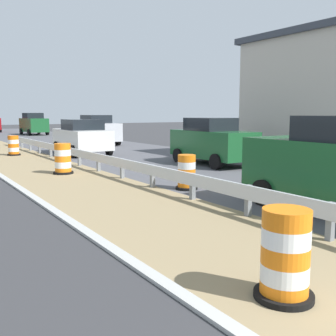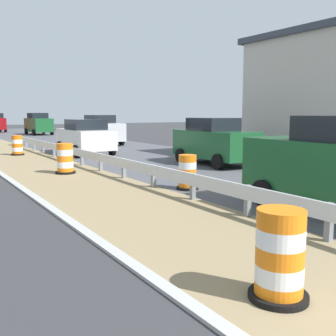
# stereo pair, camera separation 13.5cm
# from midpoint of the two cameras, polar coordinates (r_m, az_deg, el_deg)

# --- Properties ---
(traffic_barrel_nearest) EXTENTS (0.73, 0.73, 1.12)m
(traffic_barrel_nearest) POSITION_cam_midpoint_polar(r_m,az_deg,el_deg) (5.08, 15.83, -12.49)
(traffic_barrel_nearest) COLOR orange
(traffic_barrel_nearest) RESTS_ON ground
(traffic_barrel_close) EXTENTS (0.66, 0.66, 1.04)m
(traffic_barrel_close) POSITION_cam_midpoint_polar(r_m,az_deg,el_deg) (11.68, 2.38, -0.85)
(traffic_barrel_close) COLOR orange
(traffic_barrel_close) RESTS_ON ground
(traffic_barrel_mid) EXTENTS (0.75, 0.75, 1.14)m
(traffic_barrel_mid) POSITION_cam_midpoint_polar(r_m,az_deg,el_deg) (15.21, -15.22, 1.12)
(traffic_barrel_mid) COLOR orange
(traffic_barrel_mid) RESTS_ON ground
(traffic_barrel_far) EXTENTS (0.69, 0.69, 1.06)m
(traffic_barrel_far) POSITION_cam_midpoint_polar(r_m,az_deg,el_deg) (22.64, -21.61, 2.91)
(traffic_barrel_far) COLOR orange
(traffic_barrel_far) RESTS_ON ground
(car_lead_near_lane) EXTENTS (2.30, 4.64, 1.91)m
(car_lead_near_lane) POSITION_cam_midpoint_polar(r_m,az_deg,el_deg) (22.22, -12.54, 4.45)
(car_lead_near_lane) COLOR silver
(car_lead_near_lane) RESTS_ON ground
(car_trailing_near_lane) EXTENTS (2.17, 4.26, 2.26)m
(car_trailing_near_lane) POSITION_cam_midpoint_polar(r_m,az_deg,el_deg) (43.36, -18.96, 6.06)
(car_trailing_near_lane) COLOR #195128
(car_trailing_near_lane) RESTS_ON ground
(car_mid_far_lane) EXTENTS (2.12, 4.26, 2.05)m
(car_mid_far_lane) POSITION_cam_midpoint_polar(r_m,az_deg,el_deg) (17.46, 6.19, 3.88)
(car_mid_far_lane) COLOR #195128
(car_mid_far_lane) RESTS_ON ground
(car_distant_a) EXTENTS (2.05, 4.80, 2.11)m
(car_distant_a) POSITION_cam_midpoint_polar(r_m,az_deg,el_deg) (28.89, -10.36, 5.47)
(car_distant_a) COLOR silver
(car_distant_a) RESTS_ON ground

